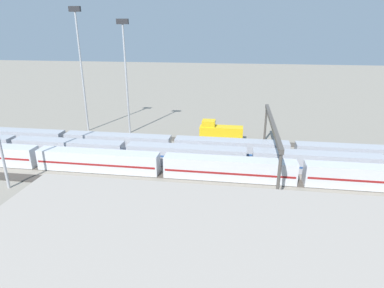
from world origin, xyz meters
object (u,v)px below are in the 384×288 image
object	(u,v)px
signal_gantry	(272,128)
light_mast_0	(80,56)
train_on_track_4	(150,164)
train_on_track_2	(163,145)
train_on_track_3	(186,156)
light_mast_2	(125,63)
train_on_track_0	(220,133)

from	to	relation	value
signal_gantry	light_mast_0	bearing A→B (deg)	-19.78
train_on_track_4	light_mast_0	world-z (taller)	light_mast_0
train_on_track_4	train_on_track_2	world-z (taller)	same
train_on_track_3	light_mast_2	world-z (taller)	light_mast_2
train_on_track_2	light_mast_0	distance (m)	31.98
train_on_track_2	light_mast_0	world-z (taller)	light_mast_0
train_on_track_3	light_mast_2	distance (m)	29.94
light_mast_0	train_on_track_0	bearing A→B (deg)	173.82
signal_gantry	light_mast_2	bearing A→B (deg)	-25.40
train_on_track_3	light_mast_2	xyz separation A→B (m)	(17.72, -18.55, 15.43)
train_on_track_0	train_on_track_4	world-z (taller)	train_on_track_0
train_on_track_4	train_on_track_3	world-z (taller)	train_on_track_4
train_on_track_2	light_mast_0	bearing A→B (deg)	-30.44
train_on_track_0	light_mast_2	size ratio (longest dim) A/B	0.37
train_on_track_0	train_on_track_2	xyz separation A→B (m)	(11.34, 10.00, -0.12)
train_on_track_0	train_on_track_2	world-z (taller)	train_on_track_0
train_on_track_3	signal_gantry	size ratio (longest dim) A/B	3.99
train_on_track_4	signal_gantry	world-z (taller)	signal_gantry
train_on_track_2	train_on_track_3	size ratio (longest dim) A/B	1.16
train_on_track_2	signal_gantry	world-z (taller)	signal_gantry
train_on_track_3	light_mast_0	distance (m)	38.58
train_on_track_4	signal_gantry	distance (m)	23.70
train_on_track_4	light_mast_0	xyz separation A→B (m)	(23.42, -23.76, 16.87)
train_on_track_0	train_on_track_2	distance (m)	15.12
train_on_track_0	light_mast_2	xyz separation A→B (m)	(23.34, -3.55, 15.26)
train_on_track_2	light_mast_2	xyz separation A→B (m)	(12.00, -13.55, 15.39)
light_mast_0	light_mast_2	bearing A→B (deg)	178.93
train_on_track_2	light_mast_2	bearing A→B (deg)	-48.48
train_on_track_4	train_on_track_3	distance (m)	7.60
train_on_track_4	train_on_track_2	xyz separation A→B (m)	(0.00, -10.00, -0.02)
train_on_track_2	train_on_track_4	bearing A→B (deg)	90.01
train_on_track_3	train_on_track_0	bearing A→B (deg)	-110.53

